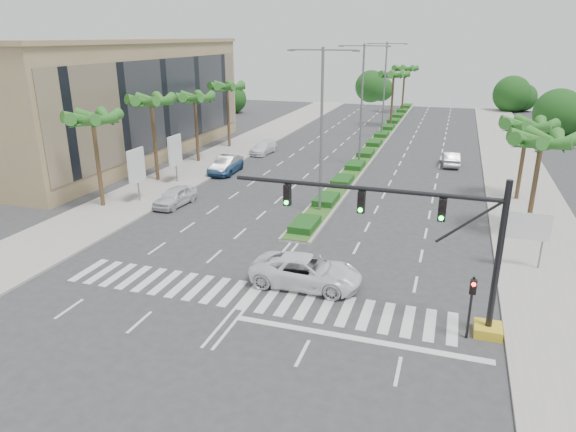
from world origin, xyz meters
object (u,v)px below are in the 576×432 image
car_right (451,159)px  car_parked_a (175,196)px  car_parked_d (263,148)px  car_parked_b (226,164)px  car_crossing (306,271)px  car_parked_c (225,166)px

car_right → car_parked_a: bearing=40.5°
car_parked_a → car_parked_d: size_ratio=0.95×
car_parked_b → car_crossing: bearing=-56.4°
car_parked_a → car_parked_b: 10.78m
car_parked_b → car_crossing: (14.19, -20.78, 0.02)m
car_parked_c → car_crossing: (14.19, -20.47, 0.13)m
car_parked_d → car_parked_a: bearing=-84.4°
car_right → car_parked_d: bearing=-3.1°
car_parked_d → car_crossing: car_crossing is taller
car_parked_b → car_parked_c: car_parked_b is taller
car_parked_c → car_crossing: size_ratio=0.84×
car_parked_a → car_parked_d: car_parked_a is taller
car_parked_b → car_parked_c: size_ratio=0.98×
car_parked_a → car_parked_b: bearing=97.7°
car_parked_b → car_crossing: 25.17m
car_parked_d → car_crossing: bearing=-60.0°
car_parked_b → car_parked_d: bearing=86.7°
car_crossing → car_right: (6.64, 30.57, -0.09)m
car_parked_a → car_parked_b: size_ratio=0.89×
car_right → car_parked_c: bearing=21.0°
car_parked_a → car_parked_b: (-0.51, 10.76, 0.06)m
car_parked_b → car_right: car_parked_b is taller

